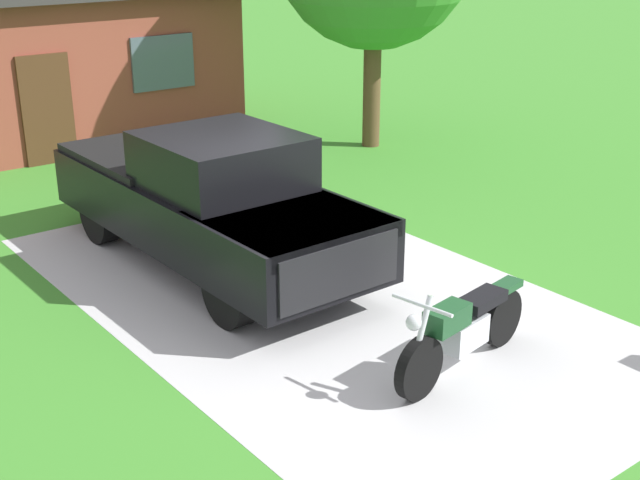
{
  "coord_description": "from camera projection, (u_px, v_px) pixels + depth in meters",
  "views": [
    {
      "loc": [
        -5.94,
        -7.68,
        4.51
      ],
      "look_at": [
        -0.16,
        -0.26,
        0.9
      ],
      "focal_mm": 47.49,
      "sensor_mm": 36.0,
      "label": 1
    }
  ],
  "objects": [
    {
      "name": "ground_plane",
      "position": [
        318.0,
        298.0,
        10.68
      ],
      "size": [
        80.0,
        80.0,
        0.0
      ],
      "primitive_type": "plane",
      "color": "#3E8A2B"
    },
    {
      "name": "driveway_pad",
      "position": [
        318.0,
        298.0,
        10.68
      ],
      "size": [
        4.98,
        8.92,
        0.01
      ],
      "primitive_type": "cube",
      "color": "silver",
      "rests_on": "ground"
    },
    {
      "name": "motorcycle",
      "position": [
        463.0,
        330.0,
        8.83
      ],
      "size": [
        2.2,
        0.74,
        1.09
      ],
      "color": "black",
      "rests_on": "ground"
    },
    {
      "name": "pickup_truck",
      "position": [
        206.0,
        197.0,
        11.47
      ],
      "size": [
        2.06,
        5.65,
        1.9
      ],
      "color": "black",
      "rests_on": "ground"
    }
  ]
}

